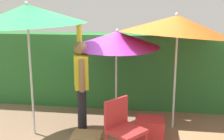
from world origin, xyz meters
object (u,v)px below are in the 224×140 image
Objects in this scene: umbrella_orange at (117,39)px; umbrella_yellow at (27,15)px; chair_plastic at (123,126)px; person_vendor at (81,81)px; cooler_box at (150,130)px; umbrella_rainbow at (177,26)px.

umbrella_yellow is (-1.35, -0.67, 0.43)m from umbrella_orange.
umbrella_orange reaches higher than chair_plastic.
person_vendor is at bearing 135.11° from chair_plastic.
chair_plastic is at bearing -79.01° from umbrella_orange.
umbrella_orange is 3.86× the size of cooler_box.
person_vendor is (0.81, 0.17, -1.09)m from umbrella_yellow.
umbrella_yellow is 2.53× the size of chair_plastic.
umbrella_rainbow is 2.41× the size of chair_plastic.
umbrella_yellow is 2.70m from cooler_box.
umbrella_yellow reaches higher than person_vendor.
umbrella_orange is at bearing 132.42° from cooler_box.
chair_plastic is (0.25, -1.29, -1.08)m from umbrella_orange.
umbrella_yellow reaches higher than cooler_box.
umbrella_yellow is 1.20× the size of person_vendor.
umbrella_rainbow is 1.99m from chair_plastic.
umbrella_orange is 1.71m from chair_plastic.
umbrella_orange is at bearing 26.53° from umbrella_yellow.
umbrella_rainbow is 0.95× the size of umbrella_yellow.
umbrella_orange reaches higher than cooler_box.
umbrella_yellow is at bearing -165.34° from umbrella_rainbow.
umbrella_rainbow is 2.47m from umbrella_yellow.
umbrella_rainbow is 1.87m from person_vendor.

